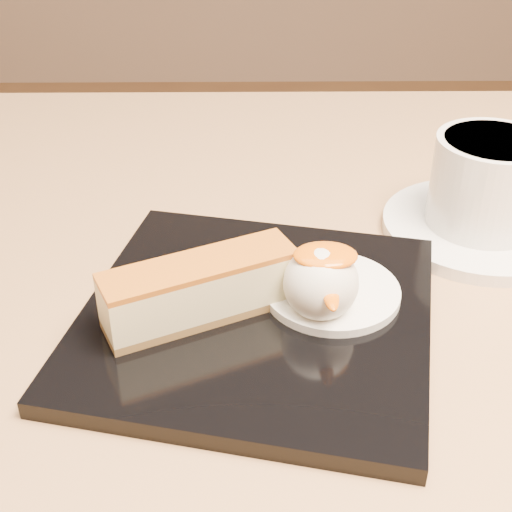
{
  "coord_description": "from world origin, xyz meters",
  "views": [
    {
      "loc": [
        0.02,
        -0.4,
        1.01
      ],
      "look_at": [
        0.02,
        -0.01,
        0.76
      ],
      "focal_mm": 50.0,
      "sensor_mm": 36.0,
      "label": 1
    }
  ],
  "objects_px": {
    "table": "(231,450)",
    "dessert_plate": "(256,317)",
    "cheesecake": "(200,289)",
    "ice_cream_scoop": "(321,283)",
    "saucer": "(479,227)",
    "coffee_cup": "(491,181)"
  },
  "relations": [
    {
      "from": "table",
      "to": "dessert_plate",
      "type": "distance_m",
      "value": 0.17
    },
    {
      "from": "cheesecake",
      "to": "ice_cream_scoop",
      "type": "distance_m",
      "value": 0.08
    },
    {
      "from": "table",
      "to": "ice_cream_scoop",
      "type": "distance_m",
      "value": 0.2
    },
    {
      "from": "table",
      "to": "cheesecake",
      "type": "relative_size",
      "value": 6.38
    },
    {
      "from": "saucer",
      "to": "coffee_cup",
      "type": "bearing_deg",
      "value": -16.05
    },
    {
      "from": "table",
      "to": "cheesecake",
      "type": "distance_m",
      "value": 0.19
    },
    {
      "from": "table",
      "to": "coffee_cup",
      "type": "bearing_deg",
      "value": 22.13
    },
    {
      "from": "coffee_cup",
      "to": "cheesecake",
      "type": "bearing_deg",
      "value": -135.09
    },
    {
      "from": "saucer",
      "to": "coffee_cup",
      "type": "relative_size",
      "value": 1.33
    },
    {
      "from": "table",
      "to": "dessert_plate",
      "type": "xyz_separation_m",
      "value": [
        0.02,
        -0.03,
        0.16
      ]
    },
    {
      "from": "cheesecake",
      "to": "ice_cream_scoop",
      "type": "xyz_separation_m",
      "value": [
        0.08,
        -0.0,
        0.0
      ]
    },
    {
      "from": "table",
      "to": "cheesecake",
      "type": "xyz_separation_m",
      "value": [
        -0.01,
        -0.04,
        0.19
      ]
    },
    {
      "from": "table",
      "to": "ice_cream_scoop",
      "type": "relative_size",
      "value": 16.9
    },
    {
      "from": "cheesecake",
      "to": "coffee_cup",
      "type": "distance_m",
      "value": 0.24
    },
    {
      "from": "dessert_plate",
      "to": "cheesecake",
      "type": "relative_size",
      "value": 1.75
    },
    {
      "from": "table",
      "to": "ice_cream_scoop",
      "type": "xyz_separation_m",
      "value": [
        0.06,
        -0.04,
        0.19
      ]
    },
    {
      "from": "ice_cream_scoop",
      "to": "saucer",
      "type": "relative_size",
      "value": 0.32
    },
    {
      "from": "dessert_plate",
      "to": "saucer",
      "type": "distance_m",
      "value": 0.21
    },
    {
      "from": "dessert_plate",
      "to": "coffee_cup",
      "type": "relative_size",
      "value": 1.95
    },
    {
      "from": "dessert_plate",
      "to": "ice_cream_scoop",
      "type": "distance_m",
      "value": 0.05
    },
    {
      "from": "table",
      "to": "saucer",
      "type": "bearing_deg",
      "value": 22.49
    },
    {
      "from": "table",
      "to": "cheesecake",
      "type": "height_order",
      "value": "cheesecake"
    }
  ]
}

